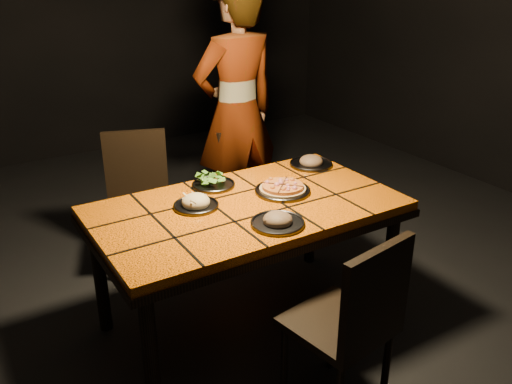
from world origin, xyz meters
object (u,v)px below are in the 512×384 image
chair_far_left (138,192)px  chair_far_right (246,177)px  diner (237,113)px  plate_pizza (283,189)px  dining_table (247,217)px  chair_near (354,318)px  plate_pasta (196,203)px

chair_far_left → chair_far_right: 0.81m
diner → plate_pizza: 1.07m
chair_far_right → diner: size_ratio=0.44×
diner → chair_far_right: bearing=90.4°
dining_table → plate_pizza: bearing=7.4°
chair_near → plate_pasta: bearing=-82.1°
diner → plate_pizza: diner is taller
chair_far_right → plate_pizza: 1.00m
plate_pizza → chair_near: bearing=-103.5°
chair_far_left → plate_pasta: 0.91m
chair_near → chair_far_right: (0.51, 1.76, -0.05)m
dining_table → diner: diner is taller
chair_far_left → plate_pizza: (0.51, -0.94, 0.25)m
dining_table → plate_pasta: (-0.25, 0.10, 0.10)m
diner → chair_far_left: bearing=1.5°
diner → plate_pasta: bearing=46.3°
chair_near → chair_far_left: (-0.31, 1.80, 0.00)m
chair_near → plate_pizza: bearing=-113.0°
dining_table → plate_pasta: bearing=157.0°
chair_near → diner: diner is taller
chair_far_left → diner: (0.80, 0.08, 0.40)m
chair_near → chair_far_left: 1.82m
dining_table → chair_far_right: bearing=59.7°
chair_near → chair_far_right: size_ratio=1.10×
chair_far_left → chair_near: bearing=-61.0°
dining_table → chair_near: chair_near is taller
chair_far_left → dining_table: bearing=-55.6°
chair_far_right → plate_pasta: bearing=-144.4°
chair_near → dining_table: bearing=-96.4°
dining_table → chair_near: (0.04, -0.82, -0.15)m
dining_table → chair_far_right: chair_far_right is taller
plate_pizza → plate_pasta: bearing=171.7°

